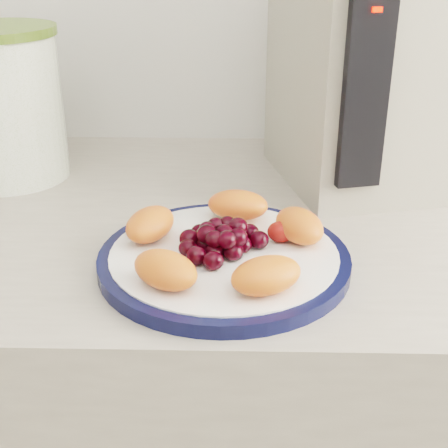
{
  "coord_description": "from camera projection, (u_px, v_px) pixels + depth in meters",
  "views": [
    {
      "loc": [
        0.02,
        0.46,
        1.23
      ],
      "look_at": [
        0.01,
        1.05,
        0.95
      ],
      "focal_mm": 50.0,
      "sensor_mm": 36.0,
      "label": 1
    }
  ],
  "objects": [
    {
      "name": "canister",
      "position": [
        2.0,
        109.0,
        0.87
      ],
      "size": [
        0.2,
        0.2,
        0.2
      ],
      "primitive_type": "cylinder",
      "rotation": [
        0.0,
        0.0,
        -0.26
      ],
      "color": "#537222",
      "rests_on": "counter"
    },
    {
      "name": "plate_rim",
      "position": [
        224.0,
        260.0,
        0.67
      ],
      "size": [
        0.27,
        0.27,
        0.01
      ],
      "primitive_type": "cylinder",
      "color": "#0D1337",
      "rests_on": "counter"
    },
    {
      "name": "appliance_body",
      "position": [
        356.0,
        70.0,
        0.84
      ],
      "size": [
        0.23,
        0.28,
        0.31
      ],
      "primitive_type": "cube",
      "rotation": [
        0.0,
        0.0,
        0.24
      ],
      "color": "#A29C8C",
      "rests_on": "counter"
    },
    {
      "name": "plate_face",
      "position": [
        224.0,
        259.0,
        0.66
      ],
      "size": [
        0.24,
        0.24,
        0.02
      ],
      "primitive_type": "cylinder",
      "color": "white",
      "rests_on": "counter"
    },
    {
      "name": "fruit_plate",
      "position": [
        226.0,
        237.0,
        0.66
      ],
      "size": [
        0.23,
        0.23,
        0.03
      ],
      "color": "#FF5629",
      "rests_on": "plate_face"
    },
    {
      "name": "appliance_led",
      "position": [
        377.0,
        9.0,
        0.66
      ],
      "size": [
        0.01,
        0.01,
        0.01
      ],
      "primitive_type": "cube",
      "rotation": [
        0.0,
        0.0,
        0.24
      ],
      "color": "#FF0C05",
      "rests_on": "appliance_panel"
    },
    {
      "name": "appliance_panel",
      "position": [
        365.0,
        90.0,
        0.71
      ],
      "size": [
        0.06,
        0.03,
        0.23
      ],
      "primitive_type": "cube",
      "rotation": [
        0.0,
        0.0,
        0.24
      ],
      "color": "black",
      "rests_on": "appliance_body"
    }
  ]
}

